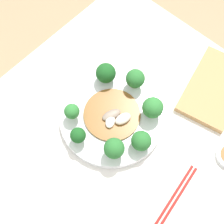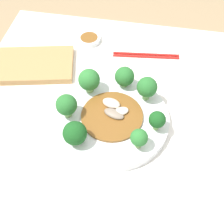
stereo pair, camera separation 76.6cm
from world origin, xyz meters
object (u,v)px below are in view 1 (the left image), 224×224
broccoli_northwest (153,108)px  broccoli_northeast (114,148)px  broccoli_east (78,135)px  chopsticks (174,199)px  broccoli_southwest (106,73)px  cutting_board (214,88)px  broccoli_southeast (72,112)px  broccoli_north (141,141)px  stirfry_center (113,115)px  plate (112,117)px  broccoli_west (135,79)px

broccoli_northwest → broccoli_northeast: bearing=0.2°
broccoli_east → chopsticks: (-0.06, 0.29, -0.06)m
broccoli_southwest → cutting_board: 0.33m
cutting_board → broccoli_northeast: bearing=-12.9°
broccoli_southeast → broccoli_north: size_ratio=0.95×
broccoli_east → stirfry_center: size_ratio=0.35×
plate → broccoli_northwest: 0.12m
broccoli_north → cutting_board: 0.30m
broccoli_southeast → broccoli_northwest: (-0.16, 0.16, 0.01)m
broccoli_north → chopsticks: (0.05, 0.16, -0.06)m
stirfry_center → chopsticks: stirfry_center is taller
broccoli_southwest → broccoli_northwest: size_ratio=0.92×
broccoli_southeast → plate: bearing=135.7°
broccoli_east → broccoli_north: 0.17m
broccoli_northeast → cutting_board: bearing=167.1°
broccoli_southwest → broccoli_north: 0.23m
broccoli_southwest → broccoli_southeast: 0.15m
plate → broccoli_northwest: size_ratio=4.14×
broccoli_southeast → broccoli_east: 0.07m
broccoli_southwest → broccoli_north: broccoli_southwest is taller
broccoli_southwest → broccoli_southeast: broccoli_southwest is taller
chopsticks → broccoli_east: bearing=-79.2°
broccoli_southwest → stirfry_center: bearing=52.6°
broccoli_east → stirfry_center: bearing=169.7°
broccoli_southwest → broccoli_southeast: bearing=5.6°
broccoli_north → broccoli_east: bearing=-52.5°
broccoli_east → chopsticks: 0.30m
chopsticks → cutting_board: (-0.34, -0.11, 0.01)m
broccoli_east → broccoli_west: 0.23m
broccoli_northwest → stirfry_center: (0.08, -0.08, -0.04)m
broccoli_southwest → broccoli_northwest: bearing=91.4°
broccoli_southwest → stirfry_center: (0.07, 0.10, -0.03)m
broccoli_east → broccoli_southeast: bearing=-121.3°
cutting_board → broccoli_north: bearing=-8.8°
cutting_board → stirfry_center: bearing=-29.3°
plate → chopsticks: 0.28m
broccoli_northeast → broccoli_southeast: broccoli_northeast is taller
broccoli_southwest → stirfry_center: 0.13m
broccoli_north → broccoli_southwest: bearing=-112.6°
broccoli_east → broccoli_west: size_ratio=0.82×
broccoli_northeast → broccoli_north: bearing=150.8°
stirfry_center → broccoli_west: bearing=-170.2°
broccoli_southeast → chopsticks: broccoli_southeast is taller
broccoli_northwest → broccoli_west: 0.10m
plate → chopsticks: bearing=77.7°
plate → broccoli_west: size_ratio=4.31×
broccoli_northeast → broccoli_north: broccoli_northeast is taller
broccoli_southwest → chopsticks: (0.13, 0.37, -0.06)m
stirfry_center → plate: bearing=-98.3°
broccoli_northeast → broccoli_northwest: bearing=-179.8°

